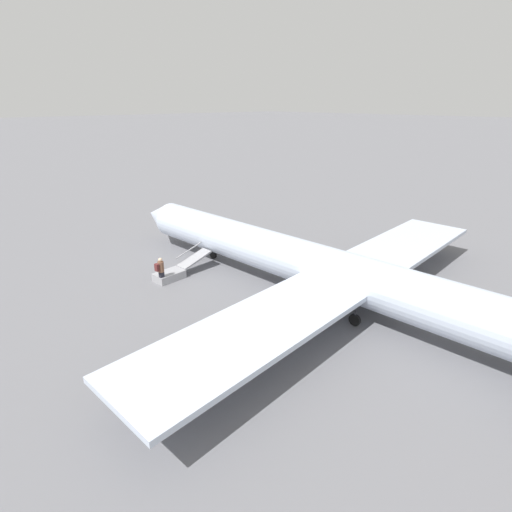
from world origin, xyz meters
name	(u,v)px	position (x,y,z in m)	size (l,w,h in m)	color
ground_plane	(320,300)	(0.00, 0.00, 0.00)	(600.00, 600.00, 0.00)	slate
airplane_main	(338,273)	(-0.96, -0.05, 1.93)	(33.89, 26.06, 6.47)	silver
boarding_stairs	(175,272)	(8.16, 4.21, 0.37)	(1.24, 4.06, 1.64)	#99999E
passenger	(161,270)	(7.77, 5.37, 1.00)	(0.36, 0.55, 1.74)	#23232D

